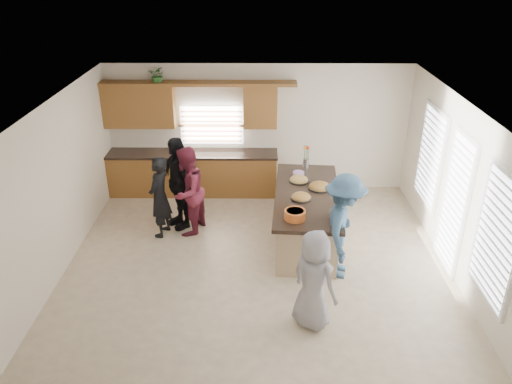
{
  "coord_description": "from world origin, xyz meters",
  "views": [
    {
      "loc": [
        0.05,
        -7.35,
        4.9
      ],
      "look_at": [
        -0.02,
        0.35,
        1.15
      ],
      "focal_mm": 35.0,
      "sensor_mm": 36.0,
      "label": 1
    }
  ],
  "objects_px": {
    "woman_left_front": "(178,183)",
    "island": "(306,218)",
    "salad_bowl": "(295,214)",
    "woman_right_front": "(314,280)",
    "woman_right_back": "(343,227)",
    "woman_left_mid": "(187,191)",
    "woman_left_back": "(160,197)"
  },
  "relations": [
    {
      "from": "woman_left_back",
      "to": "woman_right_back",
      "type": "xyz_separation_m",
      "value": [
        3.2,
        -1.26,
        0.11
      ]
    },
    {
      "from": "island",
      "to": "salad_bowl",
      "type": "relative_size",
      "value": 7.98
    },
    {
      "from": "woman_left_back",
      "to": "woman_right_back",
      "type": "distance_m",
      "value": 3.43
    },
    {
      "from": "island",
      "to": "woman_right_front",
      "type": "xyz_separation_m",
      "value": [
        -0.1,
        -2.34,
        0.31
      ]
    },
    {
      "from": "salad_bowl",
      "to": "woman_right_front",
      "type": "height_order",
      "value": "woman_right_front"
    },
    {
      "from": "salad_bowl",
      "to": "woman_left_back",
      "type": "distance_m",
      "value": 2.68
    },
    {
      "from": "woman_right_back",
      "to": "woman_right_front",
      "type": "xyz_separation_m",
      "value": [
        -0.59,
        -1.26,
        -0.14
      ]
    },
    {
      "from": "woman_left_mid",
      "to": "woman_right_front",
      "type": "xyz_separation_m",
      "value": [
        2.11,
        -2.61,
        -0.1
      ]
    },
    {
      "from": "island",
      "to": "woman_left_back",
      "type": "xyz_separation_m",
      "value": [
        -2.7,
        0.17,
        0.34
      ]
    },
    {
      "from": "woman_left_front",
      "to": "woman_right_front",
      "type": "distance_m",
      "value": 3.68
    },
    {
      "from": "woman_right_back",
      "to": "woman_right_front",
      "type": "distance_m",
      "value": 1.39
    },
    {
      "from": "salad_bowl",
      "to": "woman_right_back",
      "type": "height_order",
      "value": "woman_right_back"
    },
    {
      "from": "woman_left_front",
      "to": "island",
      "type": "bearing_deg",
      "value": 40.96
    },
    {
      "from": "salad_bowl",
      "to": "woman_left_mid",
      "type": "bearing_deg",
      "value": 148.01
    },
    {
      "from": "island",
      "to": "salad_bowl",
      "type": "bearing_deg",
      "value": -102.57
    },
    {
      "from": "salad_bowl",
      "to": "woman_right_front",
      "type": "bearing_deg",
      "value": -82.53
    },
    {
      "from": "island",
      "to": "woman_right_back",
      "type": "bearing_deg",
      "value": -61.73
    },
    {
      "from": "woman_left_back",
      "to": "island",
      "type": "bearing_deg",
      "value": 101.09
    },
    {
      "from": "woman_left_mid",
      "to": "woman_left_back",
      "type": "bearing_deg",
      "value": -61.66
    },
    {
      "from": "island",
      "to": "woman_left_front",
      "type": "bearing_deg",
      "value": 171.76
    },
    {
      "from": "island",
      "to": "woman_left_mid",
      "type": "height_order",
      "value": "woman_left_mid"
    },
    {
      "from": "salad_bowl",
      "to": "woman_right_front",
      "type": "xyz_separation_m",
      "value": [
        0.18,
        -1.4,
        -0.28
      ]
    },
    {
      "from": "woman_left_back",
      "to": "woman_right_front",
      "type": "xyz_separation_m",
      "value": [
        2.61,
        -2.51,
        -0.03
      ]
    },
    {
      "from": "woman_left_back",
      "to": "woman_right_back",
      "type": "relative_size",
      "value": 0.88
    },
    {
      "from": "salad_bowl",
      "to": "woman_right_front",
      "type": "relative_size",
      "value": 0.23
    },
    {
      "from": "woman_left_mid",
      "to": "woman_right_back",
      "type": "bearing_deg",
      "value": 80.75
    },
    {
      "from": "island",
      "to": "woman_right_back",
      "type": "height_order",
      "value": "woman_right_back"
    },
    {
      "from": "woman_left_mid",
      "to": "woman_left_front",
      "type": "distance_m",
      "value": 0.33
    },
    {
      "from": "island",
      "to": "woman_right_back",
      "type": "distance_m",
      "value": 1.27
    },
    {
      "from": "woman_right_front",
      "to": "salad_bowl",
      "type": "bearing_deg",
      "value": -36.07
    },
    {
      "from": "woman_left_front",
      "to": "woman_right_front",
      "type": "height_order",
      "value": "woman_left_front"
    },
    {
      "from": "woman_left_back",
      "to": "woman_right_front",
      "type": "relative_size",
      "value": 1.04
    }
  ]
}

